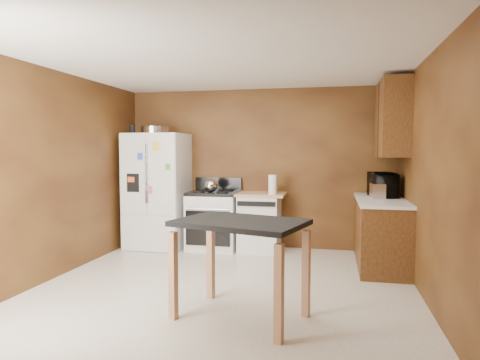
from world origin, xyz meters
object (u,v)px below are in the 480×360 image
(dishwasher, at_px, (260,221))
(paper_towel, at_px, (273,185))
(microwave, at_px, (383,186))
(island, at_px, (240,236))
(green_canister, at_px, (274,189))
(pen_cup, at_px, (132,129))
(refrigerator, at_px, (157,191))
(kettle, at_px, (211,186))
(roasting_pan, at_px, (155,130))
(toaster, at_px, (378,191))
(gas_range, at_px, (214,219))

(dishwasher, bearing_deg, paper_towel, -32.34)
(microwave, relative_size, island, 0.42)
(island, bearing_deg, green_canister, 91.40)
(paper_towel, height_order, dishwasher, paper_towel)
(island, bearing_deg, microwave, 58.19)
(pen_cup, relative_size, refrigerator, 0.07)
(kettle, height_order, microwave, microwave)
(roasting_pan, xyz_separation_m, refrigerator, (0.03, -0.02, -0.96))
(toaster, bearing_deg, roasting_pan, 168.70)
(paper_towel, height_order, green_canister, paper_towel)
(roasting_pan, relative_size, dishwasher, 0.50)
(kettle, distance_m, toaster, 2.42)
(microwave, bearing_deg, green_canister, 67.84)
(toaster, relative_size, refrigerator, 0.15)
(green_canister, relative_size, toaster, 0.44)
(green_canister, height_order, refrigerator, refrigerator)
(dishwasher, bearing_deg, roasting_pan, -177.72)
(paper_towel, bearing_deg, island, -88.74)
(microwave, bearing_deg, dishwasher, 71.94)
(paper_towel, bearing_deg, dishwasher, 147.66)
(refrigerator, height_order, gas_range, refrigerator)
(paper_towel, height_order, gas_range, paper_towel)
(microwave, xyz_separation_m, gas_range, (-2.48, 0.21, -0.59))
(toaster, height_order, island, toaster)
(green_canister, bearing_deg, refrigerator, -174.64)
(roasting_pan, bearing_deg, paper_towel, -2.16)
(kettle, bearing_deg, toaster, -6.92)
(kettle, xyz_separation_m, refrigerator, (-0.90, 0.07, -0.10))
(paper_towel, height_order, microwave, microwave)
(paper_towel, relative_size, green_canister, 2.40)
(pen_cup, distance_m, refrigerator, 1.04)
(kettle, bearing_deg, green_canister, 14.58)
(island, bearing_deg, gas_range, 110.77)
(roasting_pan, distance_m, pen_cup, 0.35)
(kettle, distance_m, refrigerator, 0.91)
(gas_range, bearing_deg, kettle, -94.70)
(island, bearing_deg, refrigerator, 126.68)
(green_canister, height_order, gas_range, gas_range)
(paper_towel, distance_m, toaster, 1.49)
(roasting_pan, height_order, kettle, roasting_pan)
(microwave, height_order, island, microwave)
(kettle, xyz_separation_m, microwave, (2.49, -0.08, 0.05))
(dishwasher, bearing_deg, microwave, -7.68)
(refrigerator, distance_m, island, 3.19)
(paper_towel, relative_size, refrigerator, 0.16)
(refrigerator, distance_m, gas_range, 1.01)
(roasting_pan, height_order, microwave, roasting_pan)
(kettle, height_order, refrigerator, refrigerator)
(toaster, distance_m, gas_range, 2.49)
(toaster, bearing_deg, island, -127.41)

